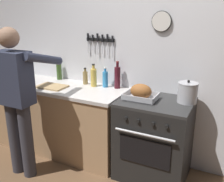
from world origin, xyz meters
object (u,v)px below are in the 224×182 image
at_px(person_cook, 17,95).
at_px(stock_pot, 188,92).
at_px(bottle_vinegar, 85,77).
at_px(bottle_olive_oil, 59,71).
at_px(bottle_wine_red, 117,77).
at_px(bottle_dish_soap, 105,79).
at_px(roasting_pan, 141,93).
at_px(stove, 154,139).
at_px(cutting_board, 52,86).
at_px(bottle_cooking_oil, 94,77).

relative_size(person_cook, stock_pot, 6.96).
xyz_separation_m(bottle_vinegar, bottle_olive_oil, (-0.45, 0.04, 0.03)).
bearing_deg(bottle_olive_oil, bottle_wine_red, -1.05).
xyz_separation_m(stock_pot, bottle_dish_soap, (-1.02, 0.11, -0.00)).
bearing_deg(bottle_vinegar, roasting_pan, -15.58).
bearing_deg(stove, cutting_board, -175.60).
bearing_deg(bottle_vinegar, stove, -11.69).
bearing_deg(roasting_pan, bottle_cooking_oil, 164.08).
bearing_deg(bottle_dish_soap, bottle_vinegar, -179.23).
relative_size(stock_pot, bottle_olive_oil, 0.88).
bearing_deg(roasting_pan, bottle_olive_oil, 167.94).
xyz_separation_m(cutting_board, bottle_dish_soap, (0.58, 0.31, 0.09)).
bearing_deg(stove, bottle_olive_oil, 170.29).
xyz_separation_m(roasting_pan, stock_pot, (0.46, 0.13, 0.03)).
bearing_deg(person_cook, bottle_dish_soap, -38.14).
distance_m(stock_pot, bottle_dish_soap, 1.03).
xyz_separation_m(person_cook, bottle_vinegar, (0.33, 0.83, 0.04)).
height_order(bottle_cooking_oil, bottle_wine_red, bottle_wine_red).
xyz_separation_m(stock_pot, bottle_cooking_oil, (-1.16, 0.07, 0.01)).
xyz_separation_m(bottle_vinegar, bottle_wine_red, (0.45, 0.02, 0.05)).
height_order(stock_pot, bottle_wine_red, bottle_wine_red).
bearing_deg(bottle_cooking_oil, cutting_board, -148.34).
bearing_deg(bottle_vinegar, bottle_cooking_oil, -13.95).
relative_size(bottle_vinegar, bottle_olive_oil, 0.79).
height_order(roasting_pan, bottle_wine_red, bottle_wine_red).
bearing_deg(bottle_vinegar, bottle_wine_red, 3.10).
height_order(person_cook, bottle_wine_red, person_cook).
bearing_deg(bottle_dish_soap, stove, -16.46).
bearing_deg(bottle_cooking_oil, stock_pot, -3.51).
xyz_separation_m(cutting_board, bottle_vinegar, (0.30, 0.31, 0.08)).
relative_size(stove, bottle_vinegar, 4.20).
height_order(bottle_olive_oil, bottle_dish_soap, bottle_olive_oil).
relative_size(stove, bottle_wine_red, 2.71).
bearing_deg(bottle_wine_red, bottle_cooking_oil, -168.51).
xyz_separation_m(stove, cutting_board, (-1.31, -0.10, 0.46)).
bearing_deg(bottle_wine_red, bottle_olive_oil, 178.95).
relative_size(person_cook, bottle_dish_soap, 6.64).
height_order(cutting_board, bottle_dish_soap, bottle_dish_soap).
bearing_deg(bottle_olive_oil, stove, -9.71).
distance_m(cutting_board, bottle_cooking_oil, 0.53).
bearing_deg(stock_pot, bottle_dish_soap, 173.74).
distance_m(roasting_pan, bottle_olive_oil, 1.33).
relative_size(roasting_pan, bottle_dish_soap, 1.41).
xyz_separation_m(stove, bottle_wine_red, (-0.56, 0.23, 0.59)).
relative_size(stove, stock_pot, 3.77).
distance_m(stove, bottle_vinegar, 1.16).
bearing_deg(person_cook, stove, -66.56).
bearing_deg(cutting_board, bottle_cooking_oil, 31.66).
bearing_deg(bottle_vinegar, bottle_olive_oil, 174.84).
bearing_deg(stock_pot, bottle_cooking_oil, 176.49).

